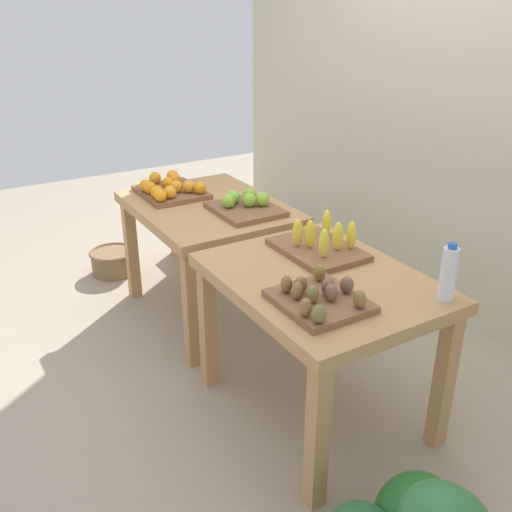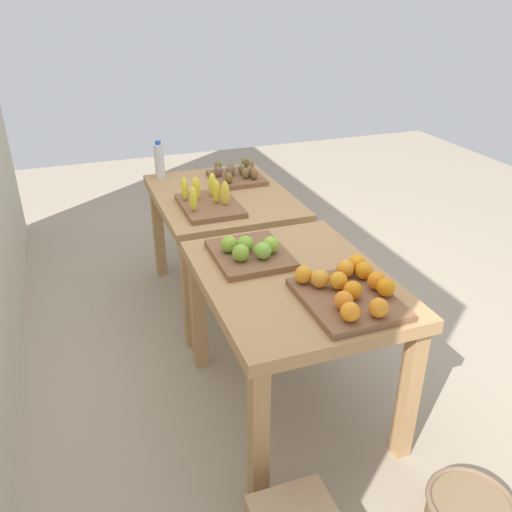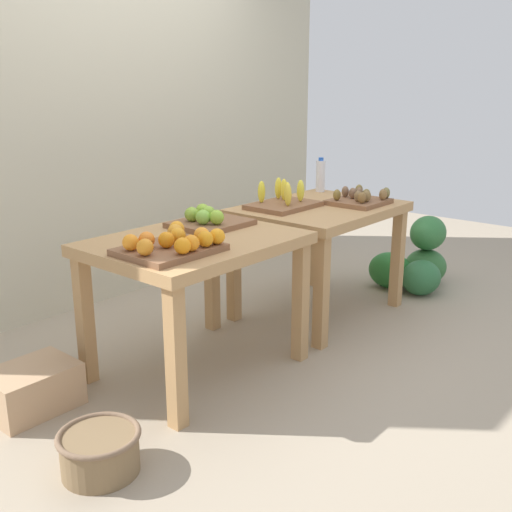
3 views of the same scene
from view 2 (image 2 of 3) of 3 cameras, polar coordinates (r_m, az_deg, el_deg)
name	(u,v)px [view 2 (image 2 of 3)]	position (r m, az deg, el deg)	size (l,w,h in m)	color
ground_plane	(253,341)	(3.20, -0.38, -9.07)	(8.00, 8.00, 0.00)	tan
display_table_left	(294,297)	(2.42, 4.08, -4.37)	(1.04, 0.80, 0.73)	tan
display_table_right	(222,209)	(3.36, -3.65, 5.02)	(1.04, 0.80, 0.73)	tan
orange_bin	(349,291)	(2.19, 9.98, -3.72)	(0.45, 0.37, 0.11)	brown
apple_bin	(250,252)	(2.49, -0.65, 0.47)	(0.40, 0.34, 0.11)	brown
banana_crate	(208,201)	(3.09, -5.15, 5.88)	(0.44, 0.32, 0.17)	brown
kiwi_bin	(237,175)	(3.54, -2.07, 8.69)	(0.37, 0.32, 0.10)	brown
water_bottle	(159,161)	(3.62, -10.32, 10.04)	(0.06, 0.06, 0.25)	silver
watermelon_pile	(223,215)	(4.40, -3.61, 4.44)	(0.65, 0.61, 0.53)	#2E6532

